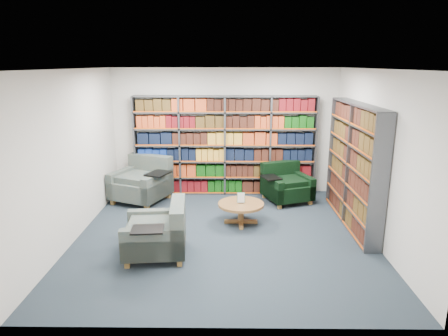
{
  "coord_description": "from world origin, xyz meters",
  "views": [
    {
      "loc": [
        0.08,
        -6.38,
        2.88
      ],
      "look_at": [
        0.0,
        0.6,
        1.05
      ],
      "focal_mm": 32.0,
      "sensor_mm": 36.0,
      "label": 1
    }
  ],
  "objects_px": {
    "chair_green_right": "(285,186)",
    "chair_teal_front": "(161,234)",
    "chair_teal_left": "(144,183)",
    "coffee_table": "(241,207)"
  },
  "relations": [
    {
      "from": "chair_green_right",
      "to": "chair_teal_front",
      "type": "bearing_deg",
      "value": -131.03
    },
    {
      "from": "chair_teal_left",
      "to": "coffee_table",
      "type": "xyz_separation_m",
      "value": [
        2.07,
        -1.32,
        -0.06
      ]
    },
    {
      "from": "chair_teal_front",
      "to": "coffee_table",
      "type": "xyz_separation_m",
      "value": [
        1.27,
        1.27,
        -0.02
      ]
    },
    {
      "from": "chair_teal_front",
      "to": "chair_teal_left",
      "type": "bearing_deg",
      "value": 107.2
    },
    {
      "from": "chair_teal_front",
      "to": "coffee_table",
      "type": "bearing_deg",
      "value": 44.95
    },
    {
      "from": "chair_teal_left",
      "to": "chair_green_right",
      "type": "distance_m",
      "value": 3.07
    },
    {
      "from": "chair_teal_left",
      "to": "chair_green_right",
      "type": "relative_size",
      "value": 1.18
    },
    {
      "from": "chair_green_right",
      "to": "coffee_table",
      "type": "bearing_deg",
      "value": -126.7
    },
    {
      "from": "chair_teal_left",
      "to": "chair_teal_front",
      "type": "relative_size",
      "value": 1.21
    },
    {
      "from": "chair_teal_left",
      "to": "coffee_table",
      "type": "height_order",
      "value": "chair_teal_left"
    }
  ]
}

